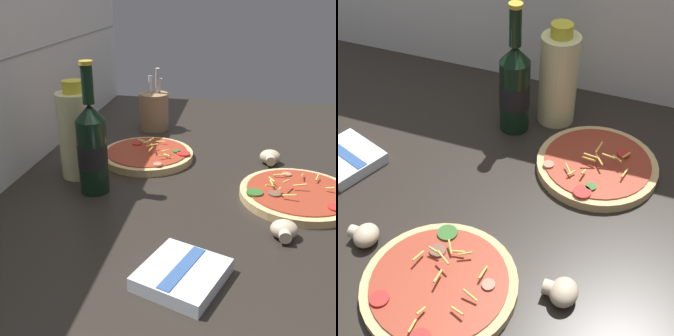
% 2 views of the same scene
% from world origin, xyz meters
% --- Properties ---
extents(counter_slab, '(1.60, 0.90, 0.03)m').
position_xyz_m(counter_slab, '(0.00, 0.00, 0.01)').
color(counter_slab, '#28231E').
rests_on(counter_slab, ground).
extents(tile_backsplash, '(1.60, 0.01, 0.60)m').
position_xyz_m(tile_backsplash, '(0.00, 0.45, 0.30)').
color(tile_backsplash, white).
rests_on(tile_backsplash, ground).
extents(pizza_near, '(0.25, 0.25, 0.05)m').
position_xyz_m(pizza_near, '(-0.02, -0.19, 0.04)').
color(pizza_near, tan).
rests_on(pizza_near, counter_slab).
extents(pizza_far, '(0.24, 0.24, 0.05)m').
position_xyz_m(pizza_far, '(0.15, 0.17, 0.04)').
color(pizza_far, tan).
rests_on(pizza_far, counter_slab).
extents(beer_bottle, '(0.06, 0.06, 0.29)m').
position_xyz_m(beer_bottle, '(-0.06, 0.25, 0.13)').
color(beer_bottle, black).
rests_on(beer_bottle, counter_slab).
extents(oil_bottle, '(0.08, 0.08, 0.23)m').
position_xyz_m(oil_bottle, '(0.02, 0.31, 0.13)').
color(oil_bottle, beige).
rests_on(oil_bottle, counter_slab).
extents(mushroom_left, '(0.06, 0.05, 0.04)m').
position_xyz_m(mushroom_left, '(0.17, -0.14, 0.04)').
color(mushroom_left, beige).
rests_on(mushroom_left, counter_slab).
extents(mushroom_right, '(0.05, 0.05, 0.03)m').
position_xyz_m(mushroom_right, '(-0.18, -0.15, 0.04)').
color(mushroom_right, beige).
rests_on(mushroom_right, counter_slab).
extents(utensil_crock, '(0.09, 0.09, 0.19)m').
position_xyz_m(utensil_crock, '(0.40, 0.21, 0.08)').
color(utensil_crock, '#9E7A56').
rests_on(utensil_crock, counter_slab).
extents(dish_towel, '(0.16, 0.16, 0.03)m').
position_xyz_m(dish_towel, '(-0.33, 0.01, 0.04)').
color(dish_towel, silver).
rests_on(dish_towel, counter_slab).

